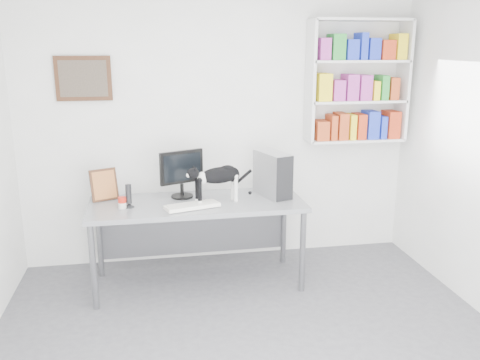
{
  "coord_description": "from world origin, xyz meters",
  "views": [
    {
      "loc": [
        -0.68,
        -3.1,
        2.2
      ],
      "look_at": [
        0.13,
        1.53,
        0.95
      ],
      "focal_mm": 38.0,
      "sensor_mm": 36.0,
      "label": 1
    }
  ],
  "objects_px": {
    "desk": "(198,243)",
    "pc_tower": "(272,174)",
    "keyboard": "(192,206)",
    "speaker": "(129,195)",
    "soup_can": "(122,203)",
    "monitor": "(182,174)",
    "cat": "(218,184)",
    "leaning_print": "(104,184)",
    "bookshelf": "(358,81)"
  },
  "relations": [
    {
      "from": "desk",
      "to": "pc_tower",
      "type": "distance_m",
      "value": 0.96
    },
    {
      "from": "cat",
      "to": "monitor",
      "type": "bearing_deg",
      "value": 127.42
    },
    {
      "from": "soup_can",
      "to": "monitor",
      "type": "bearing_deg",
      "value": 24.88
    },
    {
      "from": "desk",
      "to": "cat",
      "type": "relative_size",
      "value": 3.44
    },
    {
      "from": "desk",
      "to": "speaker",
      "type": "relative_size",
      "value": 8.95
    },
    {
      "from": "desk",
      "to": "soup_can",
      "type": "height_order",
      "value": "soup_can"
    },
    {
      "from": "pc_tower",
      "to": "leaning_print",
      "type": "xyz_separation_m",
      "value": [
        -1.56,
        0.12,
        -0.06
      ]
    },
    {
      "from": "bookshelf",
      "to": "keyboard",
      "type": "bearing_deg",
      "value": -159.13
    },
    {
      "from": "cat",
      "to": "speaker",
      "type": "bearing_deg",
      "value": 164.11
    },
    {
      "from": "bookshelf",
      "to": "desk",
      "type": "distance_m",
      "value": 2.29
    },
    {
      "from": "desk",
      "to": "speaker",
      "type": "xyz_separation_m",
      "value": [
        -0.61,
        -0.05,
        0.52
      ]
    },
    {
      "from": "cat",
      "to": "bookshelf",
      "type": "bearing_deg",
      "value": 5.61
    },
    {
      "from": "keyboard",
      "to": "cat",
      "type": "height_order",
      "value": "cat"
    },
    {
      "from": "monitor",
      "to": "pc_tower",
      "type": "xyz_separation_m",
      "value": [
        0.85,
        -0.09,
        -0.02
      ]
    },
    {
      "from": "speaker",
      "to": "desk",
      "type": "bearing_deg",
      "value": 9.99
    },
    {
      "from": "keyboard",
      "to": "pc_tower",
      "type": "distance_m",
      "value": 0.85
    },
    {
      "from": "monitor",
      "to": "keyboard",
      "type": "xyz_separation_m",
      "value": [
        0.07,
        -0.34,
        -0.21
      ]
    },
    {
      "from": "pc_tower",
      "to": "speaker",
      "type": "bearing_deg",
      "value": 167.3
    },
    {
      "from": "desk",
      "to": "keyboard",
      "type": "height_order",
      "value": "keyboard"
    },
    {
      "from": "leaning_print",
      "to": "cat",
      "type": "bearing_deg",
      "value": -37.65
    },
    {
      "from": "bookshelf",
      "to": "keyboard",
      "type": "height_order",
      "value": "bookshelf"
    },
    {
      "from": "bookshelf",
      "to": "cat",
      "type": "xyz_separation_m",
      "value": [
        -1.51,
        -0.57,
        -0.86
      ]
    },
    {
      "from": "speaker",
      "to": "soup_can",
      "type": "relative_size",
      "value": 2.12
    },
    {
      "from": "bookshelf",
      "to": "pc_tower",
      "type": "height_order",
      "value": "bookshelf"
    },
    {
      "from": "monitor",
      "to": "leaning_print",
      "type": "height_order",
      "value": "monitor"
    },
    {
      "from": "leaning_print",
      "to": "soup_can",
      "type": "distance_m",
      "value": 0.34
    },
    {
      "from": "bookshelf",
      "to": "speaker",
      "type": "bearing_deg",
      "value": -166.43
    },
    {
      "from": "desk",
      "to": "speaker",
      "type": "bearing_deg",
      "value": -175.44
    },
    {
      "from": "keyboard",
      "to": "speaker",
      "type": "xyz_separation_m",
      "value": [
        -0.55,
        0.11,
        0.09
      ]
    },
    {
      "from": "bookshelf",
      "to": "cat",
      "type": "bearing_deg",
      "value": -159.38
    },
    {
      "from": "bookshelf",
      "to": "cat",
      "type": "height_order",
      "value": "bookshelf"
    },
    {
      "from": "bookshelf",
      "to": "speaker",
      "type": "height_order",
      "value": "bookshelf"
    },
    {
      "from": "monitor",
      "to": "pc_tower",
      "type": "height_order",
      "value": "monitor"
    },
    {
      "from": "monitor",
      "to": "keyboard",
      "type": "height_order",
      "value": "monitor"
    },
    {
      "from": "monitor",
      "to": "leaning_print",
      "type": "relative_size",
      "value": 1.5
    },
    {
      "from": "desk",
      "to": "speaker",
      "type": "distance_m",
      "value": 0.8
    },
    {
      "from": "desk",
      "to": "monitor",
      "type": "xyz_separation_m",
      "value": [
        -0.12,
        0.17,
        0.64
      ]
    },
    {
      "from": "pc_tower",
      "to": "desk",
      "type": "bearing_deg",
      "value": 167.79
    },
    {
      "from": "desk",
      "to": "soup_can",
      "type": "xyz_separation_m",
      "value": [
        -0.66,
        -0.08,
        0.46
      ]
    },
    {
      "from": "bookshelf",
      "to": "desk",
      "type": "relative_size",
      "value": 0.63
    },
    {
      "from": "desk",
      "to": "pc_tower",
      "type": "relative_size",
      "value": 4.63
    },
    {
      "from": "monitor",
      "to": "cat",
      "type": "relative_size",
      "value": 0.81
    },
    {
      "from": "desk",
      "to": "keyboard",
      "type": "xyz_separation_m",
      "value": [
        -0.06,
        -0.17,
        0.43
      ]
    },
    {
      "from": "pc_tower",
      "to": "cat",
      "type": "height_order",
      "value": "pc_tower"
    },
    {
      "from": "desk",
      "to": "monitor",
      "type": "height_order",
      "value": "monitor"
    },
    {
      "from": "keyboard",
      "to": "pc_tower",
      "type": "height_order",
      "value": "pc_tower"
    },
    {
      "from": "speaker",
      "to": "soup_can",
      "type": "distance_m",
      "value": 0.08
    },
    {
      "from": "desk",
      "to": "pc_tower",
      "type": "xyz_separation_m",
      "value": [
        0.73,
        0.08,
        0.62
      ]
    },
    {
      "from": "keyboard",
      "to": "speaker",
      "type": "height_order",
      "value": "speaker"
    },
    {
      "from": "pc_tower",
      "to": "soup_can",
      "type": "xyz_separation_m",
      "value": [
        -1.39,
        -0.16,
        -0.16
      ]
    }
  ]
}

